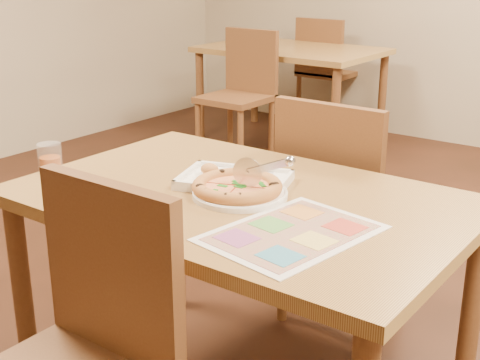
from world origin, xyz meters
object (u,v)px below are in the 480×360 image
Objects in this scene: bg_table at (291,59)px; menu at (292,233)px; bg_chair_far at (324,60)px; pizza at (237,187)px; plate at (240,194)px; appetizer_tray at (234,180)px; dining_table at (241,222)px; glass_tumbler at (50,160)px; pizza_cutter at (261,169)px; bg_chair_near at (244,80)px; chair_near at (85,329)px; chair_far at (338,189)px.

menu is (1.87, -2.96, 0.09)m from bg_table.
bg_chair_far is at bearing 118.46° from menu.
bg_chair_far is 1.80× the size of pizza.
plate is 0.30m from menu.
appetizer_tray is 0.41m from menu.
glass_tumbler is at bearing -162.36° from dining_table.
glass_tumbler reaches higher than menu.
plate is at bearing 9.96° from pizza.
plate is at bearing 179.12° from pizza_cutter.
bg_chair_near reaches higher than bg_table.
menu is (1.87, -2.35, 0.16)m from bg_chair_near.
pizza is at bearing 90.16° from chair_near.
chair_far is 1.02m from glass_tumbler.
pizza_cutter is at bearing -59.19° from bg_table.
bg_chair_far is at bearing 90.00° from bg_chair_near.
bg_table is at bearing 119.17° from appetizer_tray.
bg_chair_far is at bearing 115.26° from appetizer_tray.
bg_chair_far is 1.26× the size of appetizer_tray.
bg_chair_far is 3.70m from pizza_cutter.
bg_chair_far reaches higher than plate.
pizza is at bearing 16.33° from glass_tumbler.
bg_chair_far is (-1.60, 3.30, -0.07)m from dining_table.
pizza_cutter reaches higher than plate.
bg_chair_far is at bearing -59.35° from chair_far.
pizza_cutter is at bearing 17.97° from plate.
plate is at bearing 90.69° from chair_far.
plate is at bearing 115.86° from bg_chair_far.
glass_tumbler reaches higher than dining_table.
dining_table is at bearing 17.64° from glass_tumbler.
bg_table is (-1.60, 2.20, 0.07)m from chair_far.
chair_far is 1.00× the size of bg_chair_near.
chair_near is at bearing -90.00° from dining_table.
bg_table is 2.77× the size of bg_chair_far.
pizza is at bearing 153.05° from menu.
chair_near is 3.22m from bg_chair_near.
bg_chair_far is at bearing 90.00° from bg_table.
bg_chair_near is (-1.60, 2.20, -0.07)m from dining_table.
glass_tumbler is at bearing -154.87° from appetizer_tray.
plate is at bearing -54.00° from bg_chair_near.
chair_far is 2.26m from bg_chair_near.
glass_tumbler is at bearing 52.45° from chair_far.
dining_table is at bearing -40.28° from appetizer_tray.
chair_far is 1.00× the size of bg_chair_far.
bg_table is 3.24m from plate.
chair_near is 1.00× the size of bg_chair_near.
bg_chair_far reaches higher than menu.
plate is at bearing -60.27° from bg_table.
bg_table is (-1.60, 2.80, 0.00)m from dining_table.
plate is 0.11m from appetizer_tray.
chair_far reaches higher than menu.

